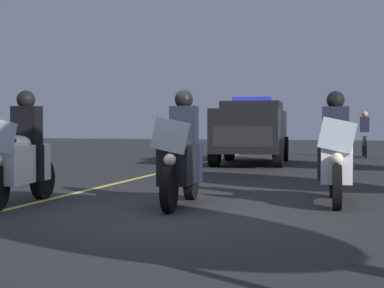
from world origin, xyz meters
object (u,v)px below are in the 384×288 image
Objects in this scene: police_motorcycle_lead_left at (21,158)px; police_suv at (252,129)px; police_motorcycle_trailing at (336,157)px; cyclist_background at (365,134)px; police_motorcycle_lead_right at (181,158)px.

police_motorcycle_lead_left is 0.43× the size of police_suv.
cyclist_background is (-13.69, 0.47, 0.14)m from police_motorcycle_trailing.
police_suv is (-9.91, -0.69, 0.37)m from police_motorcycle_lead_right.
police_suv reaches higher than cyclist_background.
police_suv reaches higher than police_motorcycle_lead_right.
police_motorcycle_lead_right is (-0.58, 2.32, 0.00)m from police_motorcycle_lead_left.
cyclist_background is at bearing 144.26° from police_suv.
cyclist_background is (-15.15, 4.98, 0.14)m from police_motorcycle_lead_left.
police_motorcycle_lead_left is 4.75m from police_motorcycle_trailing.
police_motorcycle_lead_right is at bearing -10.34° from cyclist_background.
police_suv is 2.86× the size of cyclist_background.
police_motorcycle_lead_left is at bearing -18.20° from cyclist_background.
police_motorcycle_lead_left reaches higher than cyclist_background.
police_motorcycle_trailing is at bearing 107.93° from police_motorcycle_lead_left.
police_motorcycle_lead_right reaches higher than cyclist_background.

